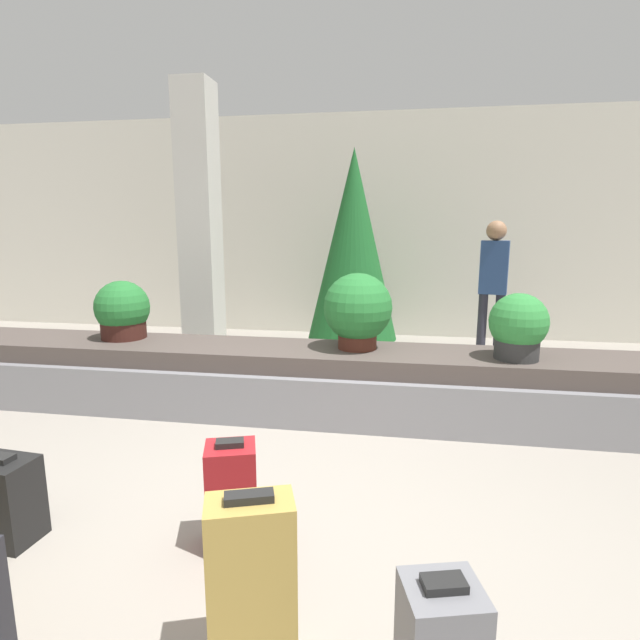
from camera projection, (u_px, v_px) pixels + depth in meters
name	position (u px, v px, depth m)	size (l,w,h in m)	color
ground_plane	(269.00, 525.00, 2.75)	(18.00, 18.00, 0.00)	gray
back_wall	(357.00, 227.00, 7.33)	(18.00, 0.06, 3.20)	beige
carousel	(320.00, 382.00, 4.37)	(7.63, 0.87, 0.58)	gray
pillar	(200.00, 227.00, 5.75)	(0.40, 0.40, 3.20)	beige
suitcase_0	(252.00, 584.00, 1.82)	(0.36, 0.28, 0.70)	#A3843D
suitcase_4	(232.00, 495.00, 2.54)	(0.31, 0.29, 0.58)	maroon
potted_plant_0	(518.00, 327.00, 3.93)	(0.45, 0.45, 0.53)	#2D2D2D
potted_plant_1	(122.00, 311.00, 4.66)	(0.50, 0.50, 0.54)	#381914
potted_plant_2	(358.00, 310.00, 4.25)	(0.59, 0.59, 0.65)	#4C2319
traveler_0	(493.00, 278.00, 6.01)	(0.35, 0.25, 1.68)	#282833
decorated_tree	(353.00, 246.00, 6.30)	(1.14, 1.14, 2.57)	#4C331E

